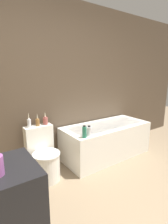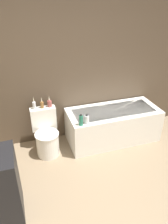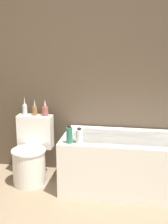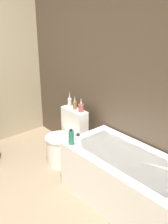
# 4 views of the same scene
# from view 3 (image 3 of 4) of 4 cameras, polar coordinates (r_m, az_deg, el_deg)

# --- Properties ---
(wall_back_tiled) EXTENTS (6.40, 0.06, 2.60)m
(wall_back_tiled) POSITION_cam_3_polar(r_m,az_deg,el_deg) (3.63, -0.92, 8.75)
(wall_back_tiled) COLOR brown
(wall_back_tiled) RESTS_ON ground_plane
(bathtub) EXTENTS (1.58, 0.70, 0.58)m
(bathtub) POSITION_cam_3_polar(r_m,az_deg,el_deg) (3.43, 9.55, -9.19)
(bathtub) COLOR white
(bathtub) RESTS_ON ground
(toilet) EXTENTS (0.40, 0.52, 0.73)m
(toilet) POSITION_cam_3_polar(r_m,az_deg,el_deg) (3.61, -9.64, -7.83)
(toilet) COLOR white
(toilet) RESTS_ON ground
(vase_gold) EXTENTS (0.05, 0.05, 0.22)m
(vase_gold) POSITION_cam_3_polar(r_m,az_deg,el_deg) (3.67, -10.76, 0.62)
(vase_gold) COLOR silver
(vase_gold) RESTS_ON toilet
(vase_silver) EXTENTS (0.06, 0.06, 0.19)m
(vase_silver) POSITION_cam_3_polar(r_m,az_deg,el_deg) (3.63, -8.99, 0.40)
(vase_silver) COLOR olive
(vase_silver) RESTS_ON toilet
(vase_bronze) EXTENTS (0.07, 0.07, 0.19)m
(vase_bronze) POSITION_cam_3_polar(r_m,az_deg,el_deg) (3.60, -7.13, 0.37)
(vase_bronze) COLOR #994C47
(vase_bronze) RESTS_ON toilet
(shampoo_bottle_tall) EXTENTS (0.06, 0.06, 0.18)m
(shampoo_bottle_tall) POSITION_cam_3_polar(r_m,az_deg,el_deg) (3.10, -2.69, -4.23)
(shampoo_bottle_tall) COLOR #267259
(shampoo_bottle_tall) RESTS_ON bathtub
(shampoo_bottle_short) EXTENTS (0.07, 0.07, 0.16)m
(shampoo_bottle_short) POSITION_cam_3_polar(r_m,az_deg,el_deg) (3.11, -0.88, -4.43)
(shampoo_bottle_short) COLOR silver
(shampoo_bottle_short) RESTS_ON bathtub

